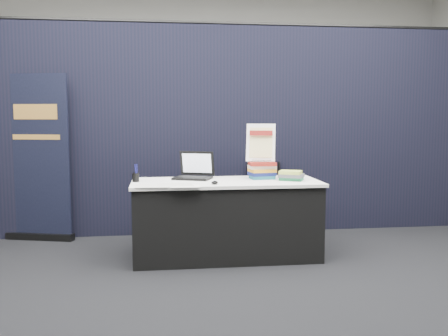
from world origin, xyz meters
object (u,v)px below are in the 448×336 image
info_sign (261,143)px  book_stack_tall (261,170)px  display_table (226,219)px  book_stack_short (291,175)px  laptop (192,172)px  pullup_banner (38,167)px  stacking_chair (266,193)px

info_sign → book_stack_tall: bearing=-74.9°
display_table → book_stack_short: (0.63, -0.04, 0.42)m
laptop → info_sign: 0.74m
book_stack_tall → pullup_banner: 2.48m
laptop → book_stack_short: 0.98m
info_sign → stacking_chair: bearing=88.5°
book_stack_tall → book_stack_short: 0.31m
pullup_banner → laptop: bearing=-8.4°
book_stack_tall → info_sign: info_sign is taller
display_table → laptop: bearing=146.2°
display_table → laptop: size_ratio=4.26×
laptop → book_stack_short: laptop is taller
book_stack_short → info_sign: info_sign is taller
laptop → book_stack_short: bearing=7.2°
stacking_chair → pullup_banner: bearing=152.8°
book_stack_short → pullup_banner: 2.78m
display_table → laptop: (-0.31, 0.21, 0.44)m
book_stack_tall → info_sign: (0.00, 0.03, 0.27)m
pullup_banner → stacking_chair: bearing=13.3°
book_stack_short → stacking_chair: bearing=93.6°
book_stack_short → display_table: bearing=176.1°
display_table → info_sign: 0.83m
book_stack_tall → pullup_banner: pullup_banner is taller
display_table → pullup_banner: 2.22m
book_stack_short → pullup_banner: (-2.59, 0.99, 0.01)m
display_table → book_stack_tall: bearing=16.5°
display_table → book_stack_short: size_ratio=6.70×
stacking_chair → book_stack_tall: bearing=-130.7°
book_stack_tall → stacking_chair: book_stack_tall is taller
book_stack_tall → book_stack_short: size_ratio=0.97×
book_stack_short → book_stack_tall: bearing=149.9°
info_sign → stacking_chair: (0.21, 0.70, -0.62)m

